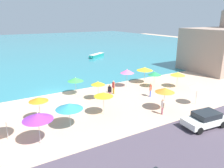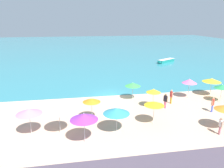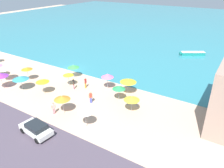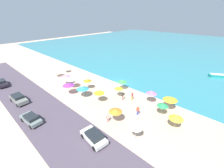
% 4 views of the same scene
% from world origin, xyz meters
% --- Properties ---
extents(ground_plane, '(160.00, 160.00, 0.00)m').
position_xyz_m(ground_plane, '(0.00, 0.00, 0.00)').
color(ground_plane, '#CFAB90').
extents(sea, '(150.00, 110.00, 0.05)m').
position_xyz_m(sea, '(0.00, 55.00, 0.03)').
color(sea, teal).
rests_on(sea, ground_plane).
extents(beach_umbrella_0, '(1.94, 1.94, 2.67)m').
position_xyz_m(beach_umbrella_0, '(10.17, -2.53, 2.33)').
color(beach_umbrella_0, '#B2B2B7').
rests_on(beach_umbrella_0, ground_plane).
extents(beach_umbrella_1, '(2.49, 2.49, 2.41)m').
position_xyz_m(beach_umbrella_1, '(-1.04, -9.84, 2.07)').
color(beach_umbrella_1, '#B2B2B7').
rests_on(beach_umbrella_1, ground_plane).
extents(beach_umbrella_3, '(1.85, 1.85, 2.36)m').
position_xyz_m(beach_umbrella_3, '(13.46, -4.62, 2.06)').
color(beach_umbrella_3, '#B2B2B7').
rests_on(beach_umbrella_3, ground_plane).
extents(beach_umbrella_4, '(1.75, 1.75, 2.58)m').
position_xyz_m(beach_umbrella_4, '(13.34, -12.00, 2.25)').
color(beach_umbrella_4, '#B2B2B7').
rests_on(beach_umbrella_4, ground_plane).
extents(beach_umbrella_5, '(2.28, 2.28, 2.64)m').
position_xyz_m(beach_umbrella_5, '(-6.21, -9.23, 2.33)').
color(beach_umbrella_5, '#B2B2B7').
rests_on(beach_umbrella_5, ground_plane).
extents(beach_umbrella_7, '(1.97, 1.97, 2.47)m').
position_xyz_m(beach_umbrella_7, '(2.91, -9.00, 2.20)').
color(beach_umbrella_7, '#B2B2B7').
rests_on(beach_umbrella_7, ground_plane).
extents(beach_umbrella_8, '(2.03, 2.03, 2.35)m').
position_xyz_m(beach_umbrella_8, '(2.67, -1.87, 2.05)').
color(beach_umbrella_8, '#B2B2B7').
rests_on(beach_umbrella_8, ground_plane).
extents(beach_umbrella_9, '(2.06, 2.06, 2.28)m').
position_xyz_m(beach_umbrella_9, '(16.33, -6.23, 1.98)').
color(beach_umbrella_9, '#B2B2B7').
rests_on(beach_umbrella_9, ground_plane).
extents(beach_umbrella_10, '(2.45, 2.45, 2.50)m').
position_xyz_m(beach_umbrella_10, '(13.63, -2.17, 2.20)').
color(beach_umbrella_10, '#B2B2B7').
rests_on(beach_umbrella_10, ground_plane).
extents(beach_umbrella_11, '(1.71, 1.71, 2.38)m').
position_xyz_m(beach_umbrella_11, '(4.32, -4.97, 2.11)').
color(beach_umbrella_11, '#B2B2B7').
rests_on(beach_umbrella_11, ground_plane).
extents(beach_umbrella_12, '(2.38, 2.38, 2.68)m').
position_xyz_m(beach_umbrella_12, '(-4.05, -11.20, 2.35)').
color(beach_umbrella_12, '#B2B2B7').
rests_on(beach_umbrella_12, ground_plane).
extents(beach_umbrella_14, '(2.08, 2.08, 2.59)m').
position_xyz_m(beach_umbrella_14, '(9.07, -11.28, 2.28)').
color(beach_umbrella_14, '#B2B2B7').
rests_on(beach_umbrella_14, ground_plane).
extents(beach_umbrella_15, '(1.84, 1.84, 2.45)m').
position_xyz_m(beach_umbrella_15, '(-3.08, -7.02, 2.18)').
color(beach_umbrella_15, '#B2B2B7').
rests_on(beach_umbrella_15, ground_plane).
extents(bather_0, '(0.24, 0.57, 1.81)m').
position_xyz_m(bather_0, '(7.01, -4.09, 1.02)').
color(bather_0, gold).
rests_on(bather_0, ground_plane).
extents(bather_1, '(0.37, 0.50, 1.82)m').
position_xyz_m(bather_1, '(5.69, -5.39, 1.02)').
color(bather_1, pink).
rests_on(bather_1, ground_plane).
extents(bather_2, '(0.29, 0.56, 1.69)m').
position_xyz_m(bather_2, '(8.15, -12.06, 0.95)').
color(bather_2, pink).
rests_on(bather_2, ground_plane).
extents(bather_3, '(0.47, 0.39, 1.76)m').
position_xyz_m(bather_3, '(10.52, -7.33, 0.99)').
color(bather_3, '#4656C6').
rests_on(bather_3, ground_plane).
extents(parked_car_2, '(4.19, 2.32, 1.41)m').
position_xyz_m(parked_car_2, '(9.54, -16.08, 0.81)').
color(parked_car_2, silver).
rests_on(parked_car_2, coastal_road).
extents(skiff_nearshore, '(5.30, 3.87, 0.76)m').
position_xyz_m(skiff_nearshore, '(17.37, 21.62, 0.43)').
color(skiff_nearshore, teal).
rests_on(skiff_nearshore, sea).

